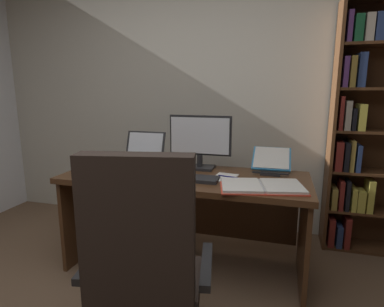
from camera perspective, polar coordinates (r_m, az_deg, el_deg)
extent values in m
cube|color=beige|center=(3.12, 1.94, 11.46)|extent=(4.97, 0.12, 2.68)
cube|color=#4C2D19|center=(2.30, -1.38, -4.38)|extent=(1.76, 0.68, 0.04)
cube|color=#4C2D19|center=(2.77, -18.54, -10.14)|extent=(0.03, 0.62, 0.69)
cube|color=#4C2D19|center=(2.34, 19.51, -14.35)|extent=(0.03, 0.62, 0.69)
cube|color=#4C2D19|center=(2.69, 0.66, -9.40)|extent=(1.64, 0.03, 0.48)
cube|color=#4C2D19|center=(2.86, 23.92, 3.92)|extent=(0.02, 0.28, 2.02)
cube|color=#4C2D19|center=(3.06, 30.36, 3.77)|extent=(0.76, 0.01, 2.02)
cube|color=#4C2D19|center=(3.20, 29.09, -14.54)|extent=(0.71, 0.26, 0.02)
cube|color=maroon|center=(3.04, 23.77, -12.66)|extent=(0.05, 0.16, 0.24)
cube|color=navy|center=(3.08, 24.91, -13.07)|extent=(0.05, 0.19, 0.19)
cube|color=maroon|center=(3.08, 26.08, -12.39)|extent=(0.05, 0.19, 0.26)
cube|color=#4C2D19|center=(3.08, 29.70, -8.92)|extent=(0.71, 0.26, 0.02)
cube|color=olive|center=(2.96, 24.12, -7.11)|extent=(0.04, 0.21, 0.18)
cube|color=maroon|center=(2.95, 25.22, -6.62)|extent=(0.03, 0.18, 0.25)
cube|color=black|center=(2.94, 26.16, -6.68)|extent=(0.03, 0.16, 0.25)
cube|color=gold|center=(2.99, 26.97, -7.07)|extent=(0.04, 0.22, 0.19)
cube|color=gold|center=(2.98, 28.05, -7.40)|extent=(0.06, 0.16, 0.18)
cube|color=gold|center=(2.99, 29.30, -6.53)|extent=(0.05, 0.19, 0.27)
cube|color=#4C2D19|center=(2.99, 30.33, -2.90)|extent=(0.71, 0.26, 0.02)
cube|color=maroon|center=(2.86, 24.86, -0.28)|extent=(0.05, 0.19, 0.24)
cube|color=black|center=(2.88, 25.94, -0.35)|extent=(0.03, 0.21, 0.23)
cube|color=olive|center=(2.90, 26.72, -0.17)|extent=(0.03, 0.22, 0.25)
cube|color=navy|center=(2.89, 27.68, -0.65)|extent=(0.03, 0.18, 0.22)
cube|color=#4C2D19|center=(2.93, 30.99, 3.43)|extent=(0.71, 0.26, 0.02)
cube|color=maroon|center=(2.81, 25.22, 6.66)|extent=(0.03, 0.17, 0.27)
cube|color=gray|center=(2.82, 26.18, 6.24)|extent=(0.04, 0.18, 0.23)
cube|color=black|center=(2.84, 27.02, 5.58)|extent=(0.03, 0.18, 0.17)
cube|color=gold|center=(2.85, 28.15, 5.84)|extent=(0.05, 0.19, 0.21)
cube|color=#512D66|center=(2.83, 25.79, 13.07)|extent=(0.04, 0.21, 0.23)
cube|color=olive|center=(2.81, 26.93, 13.02)|extent=(0.04, 0.16, 0.23)
cube|color=navy|center=(2.84, 28.14, 13.11)|extent=(0.05, 0.19, 0.26)
cube|color=#512D66|center=(2.85, 26.44, 19.71)|extent=(0.03, 0.18, 0.23)
cube|color=#195633|center=(2.87, 27.66, 19.23)|extent=(0.06, 0.20, 0.19)
cube|color=gray|center=(2.86, 29.21, 19.13)|extent=(0.06, 0.17, 0.20)
cube|color=navy|center=(2.87, 30.65, 18.98)|extent=(0.06, 0.16, 0.20)
cube|color=#2D231E|center=(1.71, -7.60, -22.54)|extent=(0.58, 0.57, 0.07)
cube|color=#2D231E|center=(1.36, -9.87, -14.14)|extent=(0.49, 0.19, 0.67)
cube|color=#232326|center=(1.72, -17.32, -17.89)|extent=(0.12, 0.39, 0.04)
cube|color=#232326|center=(1.61, 2.63, -19.49)|extent=(0.12, 0.39, 0.04)
cube|color=#232326|center=(2.47, 1.41, -2.53)|extent=(0.22, 0.16, 0.02)
cylinder|color=#232326|center=(2.46, 1.42, -1.28)|extent=(0.04, 0.04, 0.09)
cube|color=#232326|center=(2.43, 1.49, 3.32)|extent=(0.49, 0.02, 0.31)
cube|color=white|center=(2.41, 1.38, 3.25)|extent=(0.46, 0.00, 0.28)
cube|color=#232326|center=(2.61, -9.90, -1.92)|extent=(0.35, 0.25, 0.02)
cube|color=#2D2D30|center=(2.59, -10.09, -1.75)|extent=(0.29, 0.14, 0.00)
cube|color=#232326|center=(2.73, -8.44, 1.46)|extent=(0.35, 0.09, 0.23)
cube|color=white|center=(2.73, -8.47, 1.48)|extent=(0.31, 0.07, 0.21)
cube|color=#232326|center=(2.17, -0.70, -4.46)|extent=(0.42, 0.15, 0.02)
ellipsoid|color=#232326|center=(2.27, -8.01, -3.65)|extent=(0.06, 0.10, 0.04)
cube|color=#232326|center=(2.38, 13.97, -3.52)|extent=(0.14, 0.12, 0.01)
cube|color=#232326|center=(2.33, 13.95, -3.51)|extent=(0.25, 0.01, 0.01)
cube|color=#2D84C6|center=(2.47, 14.17, -0.90)|extent=(0.28, 0.23, 0.14)
cube|color=silver|center=(2.46, 14.18, -0.72)|extent=(0.26, 0.21, 0.12)
cube|color=#DB422D|center=(2.03, 8.86, -6.00)|extent=(0.32, 0.35, 0.01)
cube|color=#DB422D|center=(2.07, 16.06, -5.96)|extent=(0.32, 0.35, 0.01)
cube|color=silver|center=(2.02, 8.87, -5.67)|extent=(0.30, 0.33, 0.02)
cube|color=silver|center=(2.06, 16.07, -5.64)|extent=(0.30, 0.33, 0.02)
cylinder|color=#B7B7BC|center=(2.04, 12.50, -5.78)|extent=(0.08, 0.27, 0.02)
cube|color=silver|center=(2.22, 5.99, -4.35)|extent=(0.17, 0.23, 0.01)
cylinder|color=navy|center=(2.21, 6.50, -4.16)|extent=(0.14, 0.03, 0.01)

